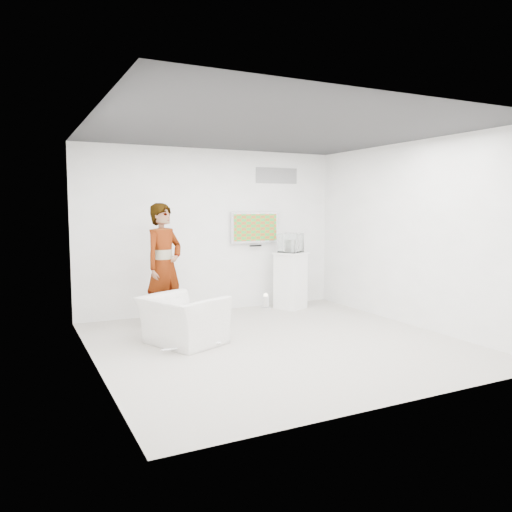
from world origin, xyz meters
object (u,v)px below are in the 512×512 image
tv (255,227)px  pedestal (291,280)px  person (164,266)px  floor_uplight (266,302)px  armchair (183,320)px

tv → pedestal: size_ratio=0.93×
person → floor_uplight: 2.27m
tv → armchair: bearing=-137.3°
person → floor_uplight: person is taller
person → pedestal: 2.66m
armchair → tv: bearing=-70.8°
person → pedestal: person is taller
person → floor_uplight: bearing=-17.7°
armchair → floor_uplight: size_ratio=3.46×
person → pedestal: bearing=-20.7°
floor_uplight → tv: bearing=96.6°
armchair → floor_uplight: (2.12, 1.53, -0.19)m
person → pedestal: size_ratio=1.86×
tv → armchair: size_ratio=0.94×
armchair → pedestal: pedestal is taller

